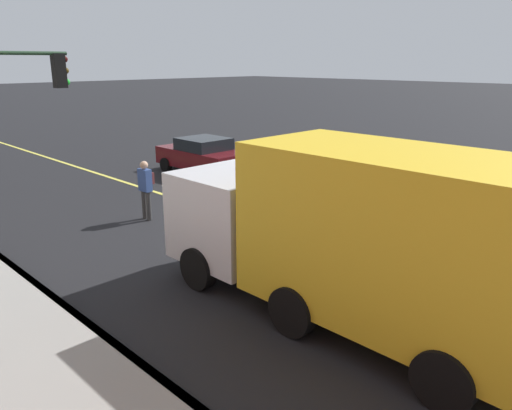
# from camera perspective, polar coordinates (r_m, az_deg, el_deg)

# --- Properties ---
(ground) EXTENTS (200.00, 200.00, 0.00)m
(ground) POSITION_cam_1_polar(r_m,az_deg,el_deg) (14.83, -1.74, -1.68)
(ground) COLOR black
(curb_edge) EXTENTS (80.00, 0.16, 0.15)m
(curb_edge) POSITION_cam_1_polar(r_m,az_deg,el_deg) (11.74, -24.81, -7.87)
(curb_edge) COLOR slate
(curb_edge) RESTS_ON ground
(lane_stripe_center) EXTENTS (80.00, 0.16, 0.01)m
(lane_stripe_center) POSITION_cam_1_polar(r_m,az_deg,el_deg) (14.83, -1.74, -1.66)
(lane_stripe_center) COLOR #D8CC4C
(lane_stripe_center) RESTS_ON ground
(car_maroon) EXTENTS (4.19, 2.07, 1.50)m
(car_maroon) POSITION_cam_1_polar(r_m,az_deg,el_deg) (20.88, -6.11, 5.72)
(car_maroon) COLOR #591116
(car_maroon) RESTS_ON ground
(car_silver) EXTENTS (4.74, 2.12, 1.57)m
(car_silver) POSITION_cam_1_polar(r_m,az_deg,el_deg) (15.31, 14.33, 1.47)
(car_silver) COLOR #A8AAB2
(car_silver) RESTS_ON ground
(truck_yellow) EXTENTS (7.71, 2.57, 3.23)m
(truck_yellow) POSITION_cam_1_polar(r_m,az_deg,el_deg) (8.76, 11.81, -3.24)
(truck_yellow) COLOR silver
(truck_yellow) RESTS_ON ground
(pedestrian_with_backpack) EXTENTS (0.43, 0.37, 1.78)m
(pedestrian_with_backpack) POSITION_cam_1_polar(r_m,az_deg,el_deg) (14.92, -12.59, 2.23)
(pedestrian_with_backpack) COLOR #383838
(pedestrian_with_backpack) RESTS_ON ground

